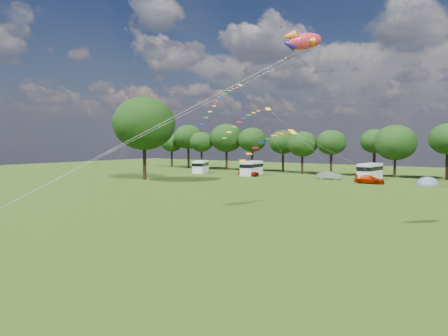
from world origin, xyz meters
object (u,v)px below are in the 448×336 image
Objects in this scene: big_tree at (144,123)px; campervan_a at (200,166)px; tent_greyblue at (427,185)px; car_a at (248,172)px; fish_kite at (302,41)px; campervan_c at (370,171)px; car_c at (369,180)px; car_b at (329,175)px; campervan_b at (252,168)px; tent_orange at (370,182)px.

campervan_a is (-1.87, 16.71, -7.74)m from big_tree.
campervan_a is 40.82m from tent_greyblue.
tent_greyblue is at bearing -84.68° from car_a.
fish_kite reaches higher than big_tree.
campervan_a is at bearing 103.00° from campervan_c.
car_a is 20.43m from campervan_c.
campervan_c reaches higher than car_c.
car_b is 14.43m from campervan_b.
tent_greyblue is (9.41, -4.50, -1.38)m from campervan_c.
car_b is at bearing 124.86° from campervan_c.
tent_greyblue is at bearing -97.35° from campervan_b.
campervan_a is 55.14m from fish_kite.
car_b is 0.65× the size of campervan_c.
campervan_b is 1.68× the size of fish_kite.
campervan_c is at bearing -105.52° from campervan_a.
fish_kite is at bearing -171.72° from car_c.
big_tree reaches higher than car_c.
campervan_a is at bearing 85.12° from car_c.
tent_greyblue is (29.35, -0.56, -1.36)m from campervan_b.
car_a is 1.22× the size of fish_kite.
car_a is at bearing 85.76° from car_b.
car_a is 1.11× the size of car_b.
big_tree is 37.05m from campervan_c.
car_a is 21.11m from tent_orange.
tent_orange is at bearing 178.12° from tent_greyblue.
campervan_b is 1.89× the size of tent_orange.
campervan_c is 1.54× the size of tent_greyblue.
fish_kite is at bearing -156.98° from campervan_a.
car_b is 0.66× the size of campervan_b.
tent_orange is (6.93, -1.07, -0.61)m from car_b.
car_c is at bearing 24.53° from big_tree.
tent_orange is (1.38, -4.24, -1.38)m from campervan_c.
tent_orange is at bearing -97.06° from campervan_b.
fish_kite is (38.98, -37.06, 12.15)m from campervan_a.
campervan_a is 1.62× the size of fish_kite.
car_b is 42.41m from fish_kite.
fish_kite reaches higher than tent_orange.
car_c is 7.02m from campervan_c.
campervan_b is at bearing 13.57° from car_a.
car_a is at bearing 85.77° from car_c.
fish_kite is (27.27, -35.99, 12.77)m from car_a.
big_tree reaches higher than campervan_a.
car_c is at bearing -103.39° from campervan_b.
big_tree reaches higher than tent_greyblue.
car_a is at bearing 57.85° from big_tree.
tent_orange is at bearing -83.28° from car_a.
campervan_b is (9.57, 17.12, -7.64)m from big_tree.
big_tree is at bearing 130.62° from campervan_c.
campervan_b is (-21.94, 2.74, 0.77)m from car_c.
car_b is at bearing 174.92° from tent_greyblue.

